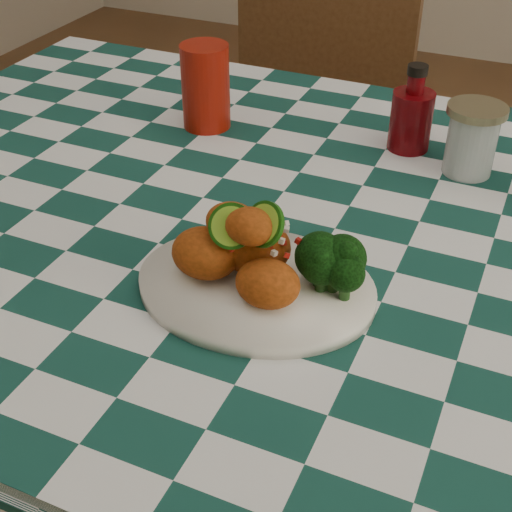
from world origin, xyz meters
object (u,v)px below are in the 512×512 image
at_px(fried_chicken_pile, 254,246).
at_px(red_tumbler, 206,87).
at_px(ketchup_bottle, 413,108).
at_px(wooden_chair_left, 296,144).
at_px(mason_jar, 472,140).
at_px(plate, 256,287).
at_px(dining_table, 320,421).

distance_m(fried_chicken_pile, red_tumbler, 0.48).
distance_m(ketchup_bottle, wooden_chair_left, 0.67).
distance_m(fried_chicken_pile, mason_jar, 0.45).
relative_size(red_tumbler, ketchup_bottle, 1.02).
distance_m(plate, fried_chicken_pile, 0.06).
height_order(plate, red_tumbler, red_tumbler).
relative_size(dining_table, red_tumbler, 11.54).
bearing_deg(red_tumbler, dining_table, -35.52).
height_order(ketchup_bottle, wooden_chair_left, wooden_chair_left).
height_order(red_tumbler, ketchup_bottle, red_tumbler).
relative_size(fried_chicken_pile, wooden_chair_left, 0.15).
relative_size(mason_jar, wooden_chair_left, 0.11).
bearing_deg(red_tumbler, ketchup_bottle, 9.67).
xyz_separation_m(red_tumbler, mason_jar, (0.45, 0.01, -0.02)).
xyz_separation_m(plate, mason_jar, (0.18, 0.41, 0.05)).
bearing_deg(fried_chicken_pile, wooden_chair_left, 107.67).
xyz_separation_m(dining_table, wooden_chair_left, (-0.33, 0.73, 0.12)).
bearing_deg(fried_chicken_pile, plate, 0.00).
bearing_deg(ketchup_bottle, dining_table, -96.29).
distance_m(plate, wooden_chair_left, 0.99).
bearing_deg(mason_jar, wooden_chair_left, 133.57).
bearing_deg(plate, red_tumbler, 124.17).
distance_m(dining_table, plate, 0.44).
xyz_separation_m(plate, ketchup_bottle, (0.07, 0.46, 0.06)).
bearing_deg(fried_chicken_pile, ketchup_bottle, 80.52).
relative_size(red_tumbler, mason_jar, 1.31).
distance_m(red_tumbler, wooden_chair_left, 0.61).
distance_m(mason_jar, wooden_chair_left, 0.75).
bearing_deg(wooden_chair_left, plate, -74.17).
height_order(plate, fried_chicken_pile, fried_chicken_pile).
bearing_deg(dining_table, red_tumbler, 144.48).
xyz_separation_m(plate, wooden_chair_left, (-0.29, 0.90, -0.28)).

